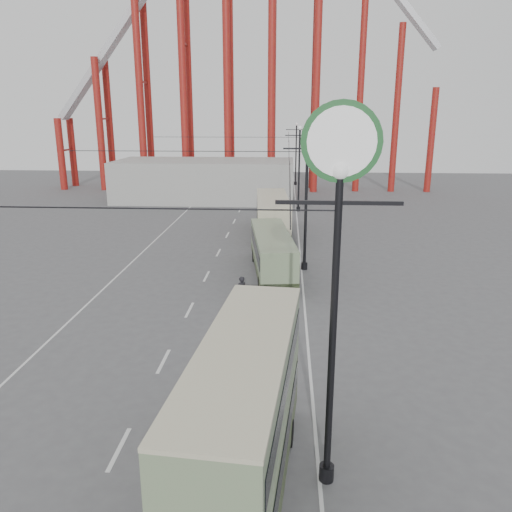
# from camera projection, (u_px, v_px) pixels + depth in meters

# --- Properties ---
(ground) EXTENTS (160.00, 160.00, 0.00)m
(ground) POSITION_uv_depth(u_px,v_px,m) (164.00, 415.00, 18.01)
(ground) COLOR #535355
(ground) RESTS_ON ground
(road_markings) EXTENTS (12.52, 120.00, 0.01)m
(road_markings) POSITION_uv_depth(u_px,v_px,m) (216.00, 261.00, 36.98)
(road_markings) COLOR silver
(road_markings) RESTS_ON ground
(lamp_post_near) EXTENTS (3.20, 0.44, 10.80)m
(lamp_post_near) POSITION_uv_depth(u_px,v_px,m) (338.00, 220.00, 12.65)
(lamp_post_near) COLOR black
(lamp_post_near) RESTS_ON ground
(lamp_post_mid) EXTENTS (3.20, 0.44, 9.32)m
(lamp_post_mid) POSITION_uv_depth(u_px,v_px,m) (306.00, 203.00, 33.68)
(lamp_post_mid) COLOR black
(lamp_post_mid) RESTS_ON ground
(lamp_post_far) EXTENTS (3.20, 0.44, 9.32)m
(lamp_post_far) POSITION_uv_depth(u_px,v_px,m) (299.00, 169.00, 54.81)
(lamp_post_far) COLOR black
(lamp_post_far) RESTS_ON ground
(lamp_post_distant) EXTENTS (3.20, 0.44, 9.32)m
(lamp_post_distant) POSITION_uv_depth(u_px,v_px,m) (296.00, 154.00, 75.94)
(lamp_post_distant) COLOR black
(lamp_post_distant) RESTS_ON ground
(roller_coaster) EXTENTS (52.95, 5.00, 55.48)m
(roller_coaster) POSITION_uv_depth(u_px,v_px,m) (239.00, 18.00, 66.54)
(roller_coaster) COLOR maroon
(roller_coaster) RESTS_ON ground
(fairground_shed) EXTENTS (22.00, 10.00, 5.00)m
(fairground_shed) POSITION_uv_depth(u_px,v_px,m) (205.00, 180.00, 62.82)
(fairground_shed) COLOR #9C9C97
(fairground_shed) RESTS_ON ground
(double_decker_bus) EXTENTS (3.06, 9.06, 4.77)m
(double_decker_bus) POSITION_uv_depth(u_px,v_px,m) (245.00, 414.00, 13.41)
(double_decker_bus) COLOR #354123
(double_decker_bus) RESTS_ON ground
(single_decker_green) EXTENTS (3.52, 10.20, 2.82)m
(single_decker_green) POSITION_uv_depth(u_px,v_px,m) (272.00, 251.00, 33.59)
(single_decker_green) COLOR gray
(single_decker_green) RESTS_ON ground
(single_decker_cream) EXTENTS (3.45, 11.05, 3.39)m
(single_decker_cream) POSITION_uv_depth(u_px,v_px,m) (272.00, 213.00, 44.85)
(single_decker_cream) COLOR beige
(single_decker_cream) RESTS_ON ground
(pedestrian) EXTENTS (0.76, 0.72, 1.76)m
(pedestrian) POSITION_uv_depth(u_px,v_px,m) (241.00, 291.00, 28.00)
(pedestrian) COLOR black
(pedestrian) RESTS_ON ground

